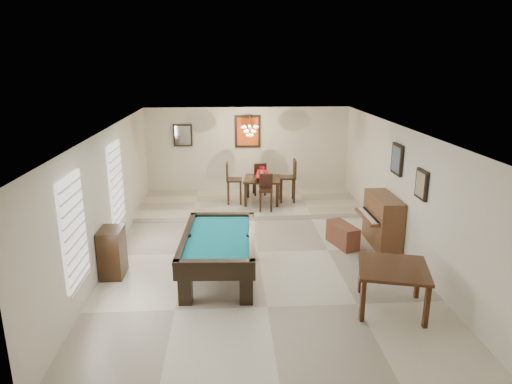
{
  "coord_description": "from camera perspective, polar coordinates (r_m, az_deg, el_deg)",
  "views": [
    {
      "loc": [
        -0.6,
        -8.89,
        3.88
      ],
      "look_at": [
        0.0,
        0.6,
        1.15
      ],
      "focal_mm": 32.0,
      "sensor_mm": 36.0,
      "label": 1
    }
  ],
  "objects": [
    {
      "name": "window_left_rear",
      "position": [
        10.09,
        -17.08,
        1.07
      ],
      "size": [
        0.06,
        1.0,
        1.7
      ],
      "primitive_type": "cube",
      "color": "white",
      "rests_on": "wall_left"
    },
    {
      "name": "right_picture_upper",
      "position": [
        10.06,
        17.24,
        3.93
      ],
      "size": [
        0.06,
        0.55,
        0.65
      ],
      "primitive_type": "cube",
      "color": "slate",
      "rests_on": "wall_right"
    },
    {
      "name": "chandelier",
      "position": [
        12.22,
        -0.78,
        8.12
      ],
      "size": [
        0.44,
        0.44,
        0.6
      ],
      "primitive_type": null,
      "color": "#FFE5B2",
      "rests_on": "ceiling"
    },
    {
      "name": "back_painting",
      "position": [
        13.51,
        -1.04,
        7.59
      ],
      "size": [
        0.75,
        0.06,
        0.95
      ],
      "primitive_type": "cube",
      "color": "#D84C14",
      "rests_on": "wall_back"
    },
    {
      "name": "ground_plane",
      "position": [
        9.73,
        0.23,
        -7.56
      ],
      "size": [
        6.0,
        9.0,
        0.02
      ],
      "primitive_type": "cube",
      "color": "beige"
    },
    {
      "name": "piano_bench",
      "position": [
        10.14,
        10.77,
        -5.29
      ],
      "size": [
        0.58,
        0.94,
        0.49
      ],
      "primitive_type": "cube",
      "rotation": [
        0.0,
        0.0,
        0.29
      ],
      "color": "brown",
      "rests_on": "ground_plane"
    },
    {
      "name": "ceiling",
      "position": [
        9.01,
        0.24,
        7.84
      ],
      "size": [
        6.0,
        9.0,
        0.04
      ],
      "primitive_type": "cube",
      "color": "white",
      "rests_on": "wall_back"
    },
    {
      "name": "dining_chair_south",
      "position": [
        11.81,
        1.24,
        -0.13
      ],
      "size": [
        0.38,
        0.38,
        0.95
      ],
      "primitive_type": null,
      "rotation": [
        0.0,
        0.0,
        -0.08
      ],
      "color": "black",
      "rests_on": "dining_step"
    },
    {
      "name": "dining_table",
      "position": [
        12.55,
        0.76,
        0.49
      ],
      "size": [
        1.09,
        1.09,
        0.8
      ],
      "primitive_type": null,
      "rotation": [
        0.0,
        0.0,
        -0.13
      ],
      "color": "black",
      "rests_on": "dining_step"
    },
    {
      "name": "flower_vase",
      "position": [
        12.42,
        0.77,
        2.76
      ],
      "size": [
        0.13,
        0.13,
        0.22
      ],
      "primitive_type": null,
      "rotation": [
        0.0,
        0.0,
        0.02
      ],
      "color": "red",
      "rests_on": "dining_table"
    },
    {
      "name": "back_mirror",
      "position": [
        13.58,
        -9.14,
        7.0
      ],
      "size": [
        0.55,
        0.06,
        0.65
      ],
      "primitive_type": "cube",
      "color": "white",
      "rests_on": "wall_back"
    },
    {
      "name": "wall_front",
      "position": [
        5.13,
        3.72,
        -14.23
      ],
      "size": [
        6.0,
        0.04,
        2.6
      ],
      "primitive_type": "cube",
      "color": "silver",
      "rests_on": "ground_plane"
    },
    {
      "name": "dining_chair_west",
      "position": [
        12.44,
        -2.72,
        1.13
      ],
      "size": [
        0.44,
        0.44,
        1.14
      ],
      "primitive_type": null,
      "rotation": [
        0.0,
        0.0,
        1.53
      ],
      "color": "black",
      "rests_on": "dining_step"
    },
    {
      "name": "right_picture_lower",
      "position": [
        8.93,
        20.01,
        0.89
      ],
      "size": [
        0.06,
        0.45,
        0.55
      ],
      "primitive_type": "cube",
      "color": "gray",
      "rests_on": "wall_right"
    },
    {
      "name": "apothecary_chest",
      "position": [
        8.96,
        -17.51,
        -7.21
      ],
      "size": [
        0.41,
        0.61,
        0.92
      ],
      "primitive_type": "cube",
      "color": "black",
      "rests_on": "ground_plane"
    },
    {
      "name": "pool_table",
      "position": [
        8.54,
        -4.6,
        -8.06
      ],
      "size": [
        1.43,
        2.48,
        0.81
      ],
      "primitive_type": null,
      "rotation": [
        0.0,
        0.0,
        -0.05
      ],
      "color": "black",
      "rests_on": "ground_plane"
    },
    {
      "name": "wall_right",
      "position": [
        9.94,
        17.77,
        0.18
      ],
      "size": [
        0.04,
        9.0,
        2.6
      ],
      "primitive_type": "cube",
      "color": "silver",
      "rests_on": "ground_plane"
    },
    {
      "name": "square_table",
      "position": [
        7.81,
        16.59,
        -11.42
      ],
      "size": [
        1.31,
        1.31,
        0.74
      ],
      "primitive_type": null,
      "rotation": [
        0.0,
        0.0,
        -0.26
      ],
      "color": "black",
      "rests_on": "ground_plane"
    },
    {
      "name": "dining_chair_north",
      "position": [
        13.26,
        0.4,
        1.7
      ],
      "size": [
        0.4,
        0.4,
        0.97
      ],
      "primitive_type": null,
      "rotation": [
        0.0,
        0.0,
        3.26
      ],
      "color": "black",
      "rests_on": "dining_step"
    },
    {
      "name": "wall_back",
      "position": [
        13.65,
        -1.04,
        5.12
      ],
      "size": [
        6.0,
        0.04,
        2.6
      ],
      "primitive_type": "cube",
      "color": "silver",
      "rests_on": "ground_plane"
    },
    {
      "name": "upright_piano",
      "position": [
        10.25,
        14.86,
        -3.48
      ],
      "size": [
        0.74,
        1.33,
        1.11
      ],
      "primitive_type": null,
      "color": "brown",
      "rests_on": "ground_plane"
    },
    {
      "name": "wall_left",
      "position": [
        9.57,
        -18.0,
        -0.44
      ],
      "size": [
        0.04,
        9.0,
        2.6
      ],
      "primitive_type": "cube",
      "color": "silver",
      "rests_on": "ground_plane"
    },
    {
      "name": "dining_chair_east",
      "position": [
        12.6,
        3.94,
        1.42
      ],
      "size": [
        0.45,
        0.45,
        1.18
      ],
      "primitive_type": null,
      "rotation": [
        0.0,
        0.0,
        -1.6
      ],
      "color": "black",
      "rests_on": "dining_step"
    },
    {
      "name": "window_left_front",
      "position": [
        7.52,
        -21.82,
        -4.45
      ],
      "size": [
        0.06,
        1.0,
        1.7
      ],
      "primitive_type": "cube",
      "color": "white",
      "rests_on": "wall_left"
    },
    {
      "name": "dining_step",
      "position": [
        12.75,
        -0.75,
        -1.43
      ],
      "size": [
        6.0,
        2.5,
        0.12
      ],
      "primitive_type": "cube",
      "color": "beige",
      "rests_on": "ground_plane"
    }
  ]
}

